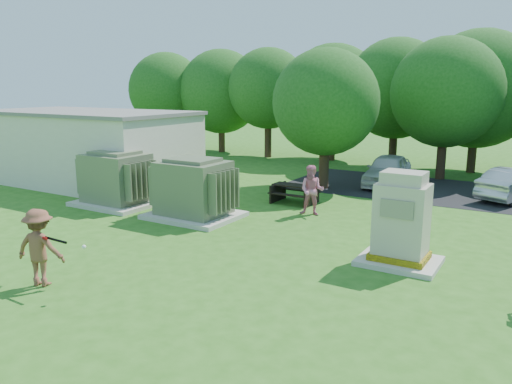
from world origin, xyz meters
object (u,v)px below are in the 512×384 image
Objects in this scene: picnic_table at (294,192)px; person_at_picnic at (312,190)px; batter at (40,247)px; car_white at (388,170)px; transformer_left at (116,180)px; generator_cabinet at (401,224)px; transformer_right at (194,190)px.

picnic_table is 1.96m from person_at_picnic.
batter reaches higher than car_white.
picnic_table is 10.37m from batter.
batter is (-1.27, -10.28, 0.44)m from picnic_table.
transformer_left is 1.68× the size of batter.
generator_cabinet reaches higher than picnic_table.
generator_cabinet is 10.54m from car_white.
person_at_picnic is (7.05, 2.39, -0.08)m from transformer_left.
transformer_right is 1.68× the size of batter.
transformer_left is at bearing 180.00° from transformer_right.
generator_cabinet is 7.14m from picnic_table.
transformer_left reaches higher than batter.
car_white is at bearing 49.44° from transformer_left.
transformer_left is 7.89m from batter.
car_white is (-3.29, 10.01, -0.34)m from generator_cabinet.
generator_cabinet is (11.05, -0.94, 0.08)m from transformer_left.
transformer_left is at bearing -73.53° from batter.
transformer_right is 9.94m from car_white.
transformer_right is at bearing -118.03° from picnic_table.
person_at_picnic reaches higher than picnic_table.
transformer_left and transformer_right have the same top height.
person_at_picnic is (1.36, -1.35, 0.44)m from picnic_table.
transformer_left is 1.78× the size of picnic_table.
generator_cabinet is (7.35, -0.94, 0.08)m from transformer_right.
person_at_picnic is (3.35, 2.39, -0.08)m from transformer_right.
batter is at bearing -97.05° from picnic_table.
person_at_picnic is at bearing 140.17° from generator_cabinet.
transformer_right is at bearing 172.70° from generator_cabinet.
transformer_left reaches higher than car_white.
batter is (0.72, -6.54, -0.07)m from transformer_right.
transformer_right is at bearing -119.00° from car_white.
transformer_right is 4.27m from picnic_table.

